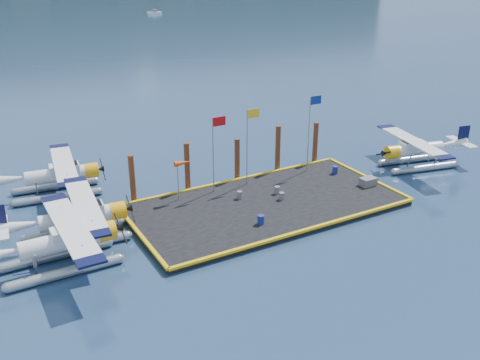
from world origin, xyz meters
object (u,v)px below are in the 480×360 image
object	(u,v)px
seaplane_d	(416,151)
drum_0	(240,195)
drum_3	(261,220)
flagpole_yellow	(249,135)
piling_1	(187,168)
seaplane_c	(60,177)
drum_1	(282,196)
piling_3	(278,150)
piling_2	(237,161)
windsock	(183,164)
seaplane_a	(66,244)
flagpole_red	(215,143)
drum_2	(277,190)
crate	(368,182)
drum_4	(335,170)
seaplane_b	(81,220)
piling_4	(315,144)
piling_0	(133,180)
flagpole_blue	(311,123)

from	to	relation	value
seaplane_d	drum_0	distance (m)	17.39
drum_3	flagpole_yellow	size ratio (longest dim) A/B	0.11
drum_0	piling_1	distance (m)	4.77
drum_0	seaplane_c	bearing A→B (deg)	143.83
seaplane_d	drum_1	world-z (taller)	seaplane_d
seaplane_d	drum_0	xyz separation A→B (m)	(-17.34, 1.13, -0.80)
piling_3	flagpole_yellow	bearing A→B (deg)	-157.15
piling_2	windsock	bearing A→B (deg)	-163.85
drum_1	drum_3	world-z (taller)	drum_3
seaplane_a	drum_3	distance (m)	12.90
seaplane_d	flagpole_red	size ratio (longest dim) A/B	1.61
flagpole_red	piling_1	world-z (taller)	flagpole_red
drum_2	crate	xyz separation A→B (m)	(7.31, -2.23, 0.02)
seaplane_a	drum_0	size ratio (longest dim) A/B	17.11
seaplane_a	flagpole_yellow	bearing A→B (deg)	107.02
piling_2	drum_2	bearing A→B (deg)	-75.87
drum_2	crate	size ratio (longest dim) A/B	0.47
seaplane_c	drum_4	size ratio (longest dim) A/B	15.09
windsock	piling_3	world-z (taller)	piling_3
drum_1	crate	world-z (taller)	crate
drum_0	drum_3	distance (m)	4.46
seaplane_b	piling_2	bearing A→B (deg)	110.06
seaplane_d	piling_3	bearing A→B (deg)	79.35
seaplane_d	seaplane_b	bearing A→B (deg)	99.85
flagpole_red	windsock	size ratio (longest dim) A/B	1.92
crate	piling_4	size ratio (longest dim) A/B	0.32
seaplane_b	windsock	xyz separation A→B (m)	(8.30, 2.00, 1.71)
seaplane_b	seaplane_d	distance (m)	29.32
drum_0	seaplane_b	bearing A→B (deg)	179.36
flagpole_yellow	piling_3	world-z (taller)	flagpole_yellow
drum_1	windsock	size ratio (longest dim) A/B	0.18
seaplane_b	drum_1	bearing A→B (deg)	88.22
seaplane_a	crate	bearing A→B (deg)	89.38
seaplane_c	flagpole_red	world-z (taller)	flagpole_red
piling_0	piling_3	xyz separation A→B (m)	(13.00, 0.00, 0.15)
drum_4	piling_4	distance (m)	3.55
drum_1	flagpole_yellow	bearing A→B (deg)	99.06
seaplane_c	piling_3	world-z (taller)	piling_3
piling_3	seaplane_d	bearing A→B (deg)	-22.96
seaplane_b	crate	size ratio (longest dim) A/B	7.68
flagpole_yellow	drum_0	bearing A→B (deg)	-134.27
crate	drum_3	bearing A→B (deg)	-172.31
seaplane_d	windsock	bearing A→B (deg)	93.49
seaplane_d	drum_4	xyz separation A→B (m)	(-7.75, 1.56, -0.77)
flagpole_red	seaplane_d	bearing A→B (deg)	-10.12
drum_0	piling_1	world-z (taller)	piling_1
drum_3	piling_0	size ratio (longest dim) A/B	0.16
seaplane_c	flagpole_blue	size ratio (longest dim) A/B	1.51
drum_1	piling_1	size ratio (longest dim) A/B	0.14
drum_0	drum_3	world-z (taller)	drum_3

